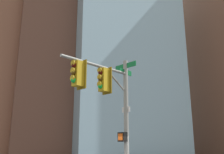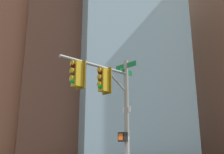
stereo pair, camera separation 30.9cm
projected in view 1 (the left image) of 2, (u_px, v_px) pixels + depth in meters
The scene contains 3 objects.
signal_pole_assembly at pixel (108, 98), 10.93m from camera, with size 1.92×3.78×6.00m.
building_brick_midblock at pixel (60, 51), 58.43m from camera, with size 19.45×18.90×45.98m, color brown.
building_glass_tower at pixel (108, 29), 68.04m from camera, with size 31.80×23.93×64.34m, color #8CB2C6.
Camera 1 is at (-9.79, 5.24, 2.09)m, focal length 41.24 mm.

